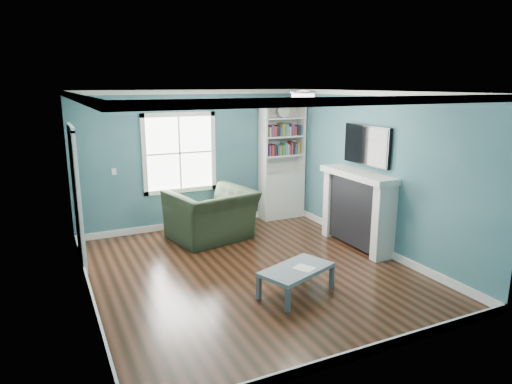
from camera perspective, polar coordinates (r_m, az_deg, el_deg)
name	(u,v)px	position (r m, az deg, el deg)	size (l,w,h in m)	color
floor	(251,271)	(6.87, -0.69, -9.84)	(5.00, 5.00, 0.00)	black
room_walls	(250,166)	(6.41, -0.73, 3.27)	(5.00, 5.00, 5.00)	#32606E
trim	(250,190)	(6.48, -0.72, 0.26)	(4.50, 5.00, 2.60)	white
window	(180,153)	(8.63, -9.53, 4.82)	(1.40, 0.06, 1.50)	white
bookshelf	(282,173)	(9.34, 3.21, 2.35)	(0.90, 0.35, 2.31)	silver
fireplace	(357,210)	(7.86, 12.56, -2.23)	(0.44, 1.58, 1.30)	black
tv	(367,145)	(7.72, 13.68, 5.70)	(0.06, 1.10, 0.65)	black
door	(76,196)	(7.33, -21.55, -0.46)	(0.12, 0.98, 2.17)	silver
ceiling_fixture	(303,95)	(6.83, 5.91, 11.98)	(0.38, 0.38, 0.15)	white
light_switch	(114,171)	(8.43, -17.32, 2.47)	(0.08, 0.01, 0.12)	white
recliner	(211,207)	(8.06, -5.64, -1.85)	(1.37, 0.89, 1.19)	black
coffee_table	(296,271)	(6.09, 5.08, -9.82)	(1.11, 0.85, 0.36)	#4C525B
paper_sheet	(304,268)	(6.07, 6.07, -9.43)	(0.20, 0.26, 0.00)	white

